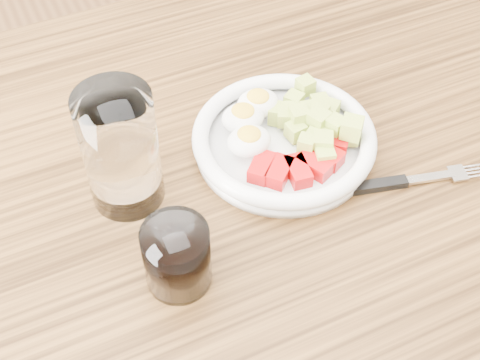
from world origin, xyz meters
name	(u,v)px	position (x,y,z in m)	size (l,w,h in m)	color
dining_table	(250,249)	(0.00, 0.00, 0.67)	(1.50, 0.90, 0.77)	brown
bowl	(284,137)	(0.07, 0.06, 0.79)	(0.23, 0.23, 0.06)	white
fork	(388,184)	(0.16, -0.05, 0.77)	(0.21, 0.07, 0.01)	black
water_glass	(121,150)	(-0.13, 0.07, 0.85)	(0.08, 0.08, 0.15)	white
coffee_glass	(177,257)	(-0.12, -0.06, 0.81)	(0.07, 0.07, 0.08)	white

